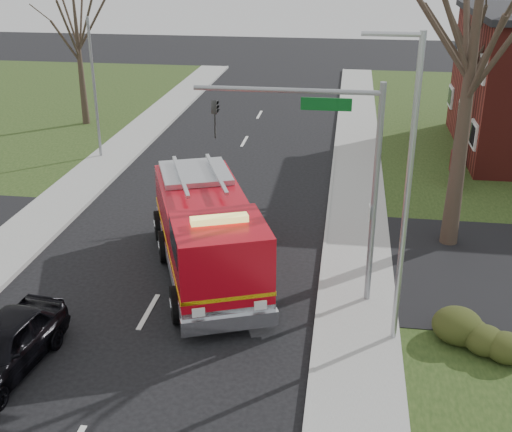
# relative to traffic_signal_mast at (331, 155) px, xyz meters

# --- Properties ---
(ground) EXTENTS (120.00, 120.00, 0.00)m
(ground) POSITION_rel_traffic_signal_mast_xyz_m (-5.21, -1.50, -4.71)
(ground) COLOR black
(ground) RESTS_ON ground
(sidewalk_right) EXTENTS (2.40, 80.00, 0.15)m
(sidewalk_right) POSITION_rel_traffic_signal_mast_xyz_m (0.99, -1.50, -4.63)
(sidewalk_right) COLOR gray
(sidewalk_right) RESTS_ON ground
(health_center_sign) EXTENTS (0.12, 2.00, 1.40)m
(health_center_sign) POSITION_rel_traffic_signal_mast_xyz_m (5.29, 11.00, -3.83)
(health_center_sign) COLOR #4A1113
(health_center_sign) RESTS_ON ground
(hedge_corner) EXTENTS (2.80, 2.00, 0.90)m
(hedge_corner) POSITION_rel_traffic_signal_mast_xyz_m (3.79, -2.50, -4.13)
(hedge_corner) COLOR #2B3112
(hedge_corner) RESTS_ON lawn_right
(bare_tree_near) EXTENTS (6.00, 6.00, 12.00)m
(bare_tree_near) POSITION_rel_traffic_signal_mast_xyz_m (4.29, 4.50, 2.71)
(bare_tree_near) COLOR #34291E
(bare_tree_near) RESTS_ON ground
(bare_tree_far) EXTENTS (5.25, 5.25, 10.50)m
(bare_tree_far) POSITION_rel_traffic_signal_mast_xyz_m (5.79, 13.50, 1.78)
(bare_tree_far) COLOR #34291E
(bare_tree_far) RESTS_ON ground
(bare_tree_left) EXTENTS (4.50, 4.50, 9.00)m
(bare_tree_left) POSITION_rel_traffic_signal_mast_xyz_m (-15.21, 18.50, 0.86)
(bare_tree_left) COLOR #34291E
(bare_tree_left) RESTS_ON ground
(traffic_signal_mast) EXTENTS (5.29, 0.18, 6.80)m
(traffic_signal_mast) POSITION_rel_traffic_signal_mast_xyz_m (0.00, 0.00, 0.00)
(traffic_signal_mast) COLOR gray
(traffic_signal_mast) RESTS_ON ground
(streetlight_pole) EXTENTS (1.48, 0.16, 8.40)m
(streetlight_pole) POSITION_rel_traffic_signal_mast_xyz_m (1.93, -2.00, -0.16)
(streetlight_pole) COLOR #B7BABF
(streetlight_pole) RESTS_ON ground
(utility_pole_far) EXTENTS (0.14, 0.14, 7.00)m
(utility_pole_far) POSITION_rel_traffic_signal_mast_xyz_m (-12.01, 12.50, -1.21)
(utility_pole_far) COLOR gray
(utility_pole_far) RESTS_ON ground
(fire_engine) EXTENTS (5.36, 8.34, 3.18)m
(fire_engine) POSITION_rel_traffic_signal_mast_xyz_m (-3.90, 1.01, -3.27)
(fire_engine) COLOR #AC0714
(fire_engine) RESTS_ON ground
(parked_car_maroon) EXTENTS (2.16, 4.42, 1.45)m
(parked_car_maroon) POSITION_rel_traffic_signal_mast_xyz_m (-8.01, -4.77, -3.98)
(parked_car_maroon) COLOR black
(parked_car_maroon) RESTS_ON ground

